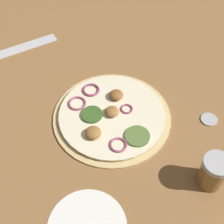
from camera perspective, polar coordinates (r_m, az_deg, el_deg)
name	(u,v)px	position (r m, az deg, el deg)	size (l,w,h in m)	color
ground_plane	(112,117)	(0.74, 0.00, -0.93)	(3.00, 3.00, 0.00)	olive
pizza	(111,115)	(0.73, -0.12, -0.62)	(0.28, 0.28, 0.03)	#D6B77A
spice_jar	(213,172)	(0.65, 18.03, -10.37)	(0.06, 0.06, 0.08)	olive
loose_cap	(209,119)	(0.76, 17.35, -1.23)	(0.04, 0.04, 0.01)	#B2B2B7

